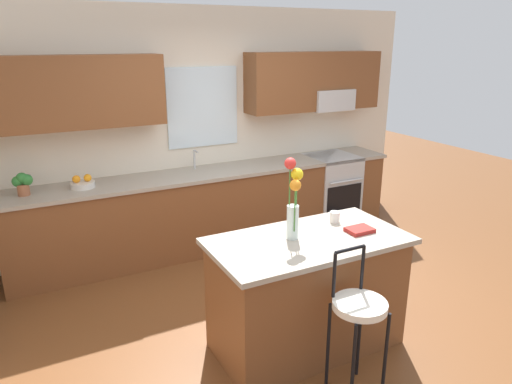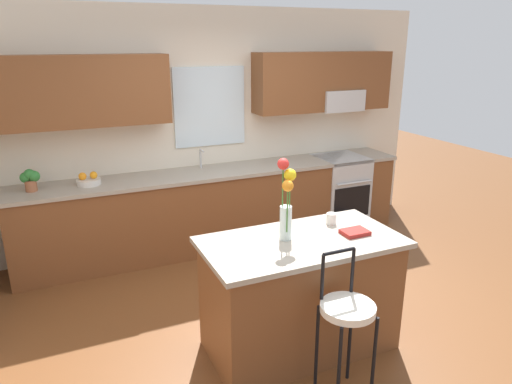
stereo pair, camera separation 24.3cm
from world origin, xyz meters
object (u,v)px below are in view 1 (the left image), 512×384
object	(u,v)px
cookbook	(360,230)
bar_stool_near	(359,311)
flower_vase	(293,200)
mug_ceramic	(335,217)
potted_plant_small	(23,182)
kitchen_island	(307,293)
fruit_bowl_oranges	(82,183)
oven_range	(330,190)

from	to	relation	value
cookbook	bar_stool_near	bearing A→B (deg)	-128.08
flower_vase	mug_ceramic	xyz separation A→B (m)	(0.48, 0.12, -0.26)
bar_stool_near	cookbook	xyz separation A→B (m)	(0.42, 0.54, 0.30)
flower_vase	potted_plant_small	distance (m)	2.70
mug_ceramic	potted_plant_small	xyz separation A→B (m)	(-2.21, 1.94, 0.08)
kitchen_island	mug_ceramic	world-z (taller)	mug_ceramic
flower_vase	fruit_bowl_oranges	world-z (taller)	flower_vase
cookbook	flower_vase	bearing A→B (deg)	166.02
mug_ceramic	cookbook	size ratio (longest dim) A/B	0.45
oven_range	bar_stool_near	distance (m)	3.22
potted_plant_small	cookbook	bearing A→B (deg)	-44.04
oven_range	mug_ceramic	xyz separation A→B (m)	(-1.37, -1.91, 0.51)
flower_vase	potted_plant_small	xyz separation A→B (m)	(-1.74, 2.06, -0.18)
flower_vase	cookbook	size ratio (longest dim) A/B	3.08
bar_stool_near	cookbook	distance (m)	0.74
oven_range	fruit_bowl_oranges	size ratio (longest dim) A/B	3.83
cookbook	mug_ceramic	bearing A→B (deg)	101.08
kitchen_island	flower_vase	world-z (taller)	flower_vase
cookbook	potted_plant_small	size ratio (longest dim) A/B	0.90
flower_vase	mug_ceramic	world-z (taller)	flower_vase
oven_range	mug_ceramic	world-z (taller)	mug_ceramic
oven_range	potted_plant_small	bearing A→B (deg)	179.61
oven_range	fruit_bowl_oranges	world-z (taller)	fruit_bowl_oranges
kitchen_island	flower_vase	size ratio (longest dim) A/B	2.43
kitchen_island	potted_plant_small	xyz separation A→B (m)	(-1.84, 2.12, 0.58)
oven_range	cookbook	size ratio (longest dim) A/B	4.60
fruit_bowl_oranges	potted_plant_small	xyz separation A→B (m)	(-0.53, -0.00, 0.08)
cookbook	fruit_bowl_oranges	bearing A→B (deg)	128.32
kitchen_island	cookbook	distance (m)	0.64
bar_stool_near	fruit_bowl_oranges	world-z (taller)	fruit_bowl_oranges
mug_ceramic	fruit_bowl_oranges	world-z (taller)	fruit_bowl_oranges
fruit_bowl_oranges	potted_plant_small	world-z (taller)	potted_plant_small
kitchen_island	bar_stool_near	world-z (taller)	bar_stool_near
mug_ceramic	flower_vase	bearing A→B (deg)	-165.50
bar_stool_near	flower_vase	size ratio (longest dim) A/B	1.69
potted_plant_small	bar_stool_near	bearing A→B (deg)	-55.91
mug_ceramic	oven_range	bearing A→B (deg)	54.38
bar_stool_near	fruit_bowl_oranges	size ratio (longest dim) A/B	4.34
oven_range	potted_plant_small	distance (m)	3.63
oven_range	kitchen_island	world-z (taller)	same
fruit_bowl_oranges	cookbook	bearing A→B (deg)	-51.68
mug_ceramic	potted_plant_small	size ratio (longest dim) A/B	0.40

